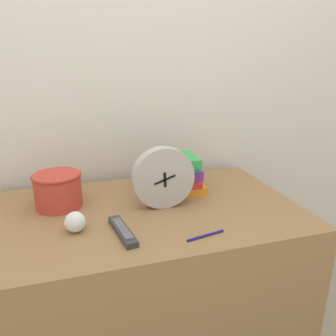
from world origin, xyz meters
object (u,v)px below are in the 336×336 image
desk_clock (163,178)px  book_stack (174,174)px  pen (206,235)px  tv_remote (123,231)px  crumpled_paper_ball (75,222)px  basket (58,189)px

desk_clock → book_stack: (0.09, 0.14, -0.04)m
book_stack → pen: book_stack is taller
tv_remote → crumpled_paper_ball: size_ratio=2.95×
desk_clock → book_stack: bearing=58.0°
pen → crumpled_paper_ball: bearing=158.7°
basket → tv_remote: (0.20, -0.28, -0.06)m
tv_remote → crumpled_paper_ball: 0.16m
basket → crumpled_paper_ball: 0.23m
basket → tv_remote: bearing=-54.7°
desk_clock → book_stack: desk_clock is taller
book_stack → pen: (-0.02, -0.40, -0.07)m
book_stack → pen: bearing=-93.3°
desk_clock → book_stack: 0.17m
book_stack → basket: 0.47m
basket → crumpled_paper_ball: (0.05, -0.22, -0.04)m
book_stack → tv_remote: size_ratio=1.22×
book_stack → crumpled_paper_ball: book_stack is taller
crumpled_paper_ball → pen: (0.39, -0.15, -0.03)m
book_stack → desk_clock: bearing=-122.0°
desk_clock → tv_remote: bearing=-138.7°
desk_clock → tv_remote: desk_clock is taller
pen → desk_clock: bearing=104.7°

